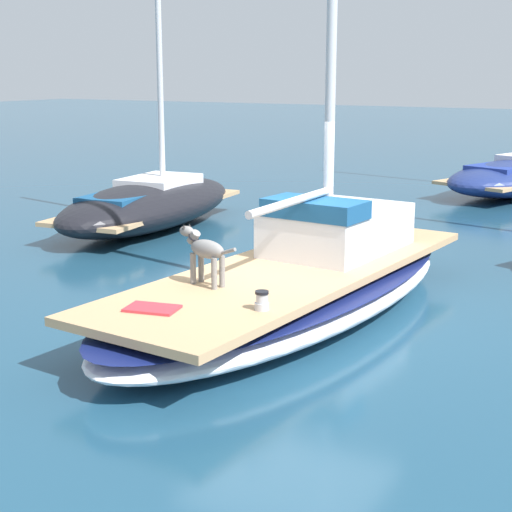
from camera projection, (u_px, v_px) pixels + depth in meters
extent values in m
plane|color=navy|center=(293.00, 315.00, 10.47)|extent=(120.00, 120.00, 0.00)
ellipsoid|color=white|center=(293.00, 294.00, 10.40)|extent=(3.07, 7.38, 0.56)
ellipsoid|color=navy|center=(293.00, 281.00, 10.36)|extent=(3.09, 7.42, 0.08)
cube|color=tan|center=(293.00, 270.00, 10.33)|extent=(2.58, 6.77, 0.10)
cylinder|color=silver|center=(332.00, 5.00, 10.27)|extent=(0.14, 0.14, 6.69)
cylinder|color=silver|center=(292.00, 202.00, 9.90)|extent=(0.10, 2.20, 0.10)
cube|color=silver|center=(338.00, 229.00, 11.21)|extent=(1.57, 2.31, 0.60)
cube|color=navy|center=(315.00, 208.00, 10.47)|extent=(1.38, 0.81, 0.24)
ellipsoid|color=gray|center=(207.00, 249.00, 9.32)|extent=(0.56, 0.33, 0.22)
cylinder|color=gray|center=(193.00, 268.00, 9.45)|extent=(0.07, 0.07, 0.38)
cylinder|color=gray|center=(201.00, 266.00, 9.55)|extent=(0.07, 0.07, 0.38)
cylinder|color=gray|center=(214.00, 274.00, 9.21)|extent=(0.07, 0.07, 0.38)
cylinder|color=gray|center=(222.00, 272.00, 9.31)|extent=(0.07, 0.07, 0.38)
cylinder|color=gray|center=(194.00, 237.00, 9.45)|extent=(0.21, 0.15, 0.19)
ellipsoid|color=gray|center=(187.00, 231.00, 9.52)|extent=(0.24, 0.18, 0.13)
cone|color=#2A2929|center=(184.00, 227.00, 9.47)|extent=(0.05, 0.05, 0.06)
cone|color=#2A2929|center=(189.00, 226.00, 9.54)|extent=(0.05, 0.05, 0.06)
torus|color=black|center=(194.00, 237.00, 9.45)|extent=(0.15, 0.16, 0.10)
cylinder|color=gray|center=(229.00, 251.00, 9.08)|extent=(0.23, 0.09, 0.12)
cylinder|color=#B7B7BC|center=(262.00, 306.00, 8.45)|extent=(0.16, 0.16, 0.08)
cylinder|color=#B7B7BC|center=(262.00, 298.00, 8.43)|extent=(0.13, 0.13, 0.10)
cylinder|color=black|center=(262.00, 292.00, 8.41)|extent=(0.15, 0.15, 0.03)
cube|color=#C6333D|center=(152.00, 308.00, 8.46)|extent=(0.62, 0.47, 0.03)
ellipsoid|color=black|center=(150.00, 205.00, 16.15)|extent=(2.73, 5.81, 0.95)
cube|color=tan|center=(150.00, 206.00, 16.15)|extent=(2.24, 5.21, 0.08)
cube|color=silver|center=(160.00, 189.00, 16.46)|extent=(1.36, 1.80, 0.52)
cube|color=navy|center=(123.00, 203.00, 15.23)|extent=(1.25, 1.79, 0.36)
cylinder|color=silver|center=(160.00, 67.00, 16.01)|extent=(0.12, 0.12, 5.58)
cube|color=navy|center=(504.00, 172.00, 19.86)|extent=(1.78, 2.11, 0.36)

